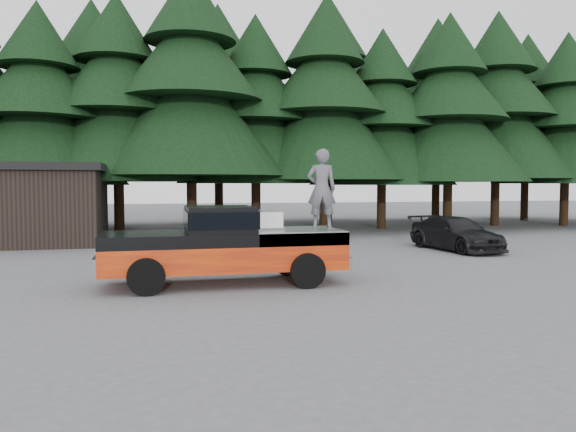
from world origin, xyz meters
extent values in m
plane|color=#535356|center=(0.00, 0.00, 0.00)|extent=(120.00, 120.00, 0.00)
cube|color=black|center=(-1.36, 0.14, 1.62)|extent=(1.66, 1.90, 0.59)
cube|color=white|center=(-0.16, 0.11, 1.54)|extent=(0.67, 0.57, 0.42)
imported|color=#58575E|center=(1.26, 0.20, 2.35)|extent=(0.82, 0.61, 2.03)
imported|color=black|center=(8.09, 5.24, 0.62)|extent=(2.27, 4.47, 1.24)
cube|color=black|center=(-9.00, 12.00, 1.50)|extent=(8.00, 6.00, 3.00)
cube|color=black|center=(-9.00, 12.00, 3.15)|extent=(8.40, 6.40, 0.30)
camera|label=1|loc=(-3.00, -13.52, 2.45)|focal=35.00mm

